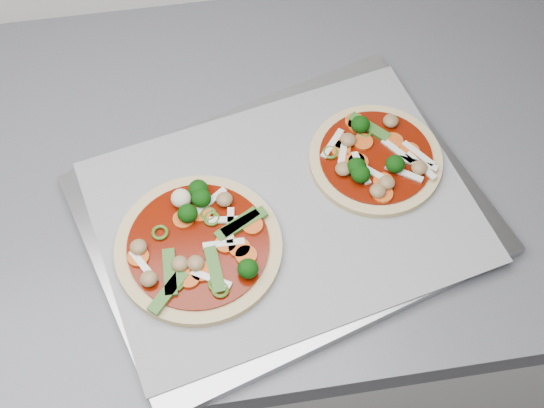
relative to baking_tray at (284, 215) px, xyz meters
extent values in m
cube|color=silver|center=(0.04, 0.08, -0.48)|extent=(3.60, 0.60, 0.86)
cube|color=#59595F|center=(0.04, 0.08, -0.03)|extent=(3.60, 0.60, 0.04)
cube|color=#9B9BA0|center=(0.00, 0.00, 0.00)|extent=(0.54, 0.46, 0.01)
cube|color=gray|center=(0.00, 0.00, 0.01)|extent=(0.50, 0.41, 0.00)
cylinder|color=#D0B380|center=(-0.11, -0.04, 0.01)|extent=(0.22, 0.22, 0.01)
cylinder|color=maroon|center=(-0.11, -0.04, 0.02)|extent=(0.19, 0.19, 0.00)
torus|color=#365314|center=(-0.15, -0.02, 0.03)|extent=(0.03, 0.03, 0.00)
cylinder|color=#D4611A|center=(-0.12, -0.08, 0.03)|extent=(0.03, 0.03, 0.00)
cube|color=silver|center=(-0.10, -0.08, 0.03)|extent=(0.05, 0.03, 0.00)
cylinder|color=#D4611A|center=(-0.18, -0.04, 0.03)|extent=(0.04, 0.04, 0.00)
cylinder|color=#D4611A|center=(-0.12, 0.00, 0.03)|extent=(0.03, 0.03, 0.00)
ellipsoid|color=olive|center=(-0.12, 0.02, 0.03)|extent=(0.03, 0.03, 0.01)
cube|color=silver|center=(-0.07, -0.02, 0.03)|extent=(0.02, 0.05, 0.00)
torus|color=#365314|center=(-0.14, -0.08, 0.03)|extent=(0.02, 0.02, 0.00)
ellipsoid|color=beige|center=(-0.12, 0.02, 0.03)|extent=(0.03, 0.03, 0.02)
ellipsoid|color=#0D3E08|center=(-0.10, 0.02, 0.03)|extent=(0.03, 0.03, 0.02)
torus|color=#365314|center=(-0.09, -0.09, 0.03)|extent=(0.02, 0.02, 0.00)
cube|color=#366420|center=(-0.09, -0.07, 0.03)|extent=(0.02, 0.06, 0.00)
ellipsoid|color=#0D3E08|center=(-0.11, 0.00, 0.03)|extent=(0.03, 0.03, 0.02)
ellipsoid|color=#0D3E08|center=(-0.10, 0.03, 0.03)|extent=(0.03, 0.03, 0.02)
ellipsoid|color=#0D3E08|center=(-0.05, -0.08, 0.03)|extent=(0.03, 0.03, 0.02)
cube|color=#366420|center=(-0.06, -0.02, 0.03)|extent=(0.06, 0.04, 0.00)
ellipsoid|color=olive|center=(-0.07, 0.01, 0.03)|extent=(0.02, 0.02, 0.01)
torus|color=#365314|center=(-0.09, 0.00, 0.03)|extent=(0.03, 0.03, 0.00)
torus|color=#365314|center=(-0.09, -0.10, 0.03)|extent=(0.02, 0.02, 0.00)
cube|color=#366420|center=(-0.15, -0.09, 0.03)|extent=(0.05, 0.05, 0.00)
cylinder|color=#D4611A|center=(-0.10, 0.00, 0.03)|extent=(0.03, 0.03, 0.00)
torus|color=#365314|center=(-0.09, -0.01, 0.03)|extent=(0.03, 0.03, 0.00)
ellipsoid|color=olive|center=(-0.17, -0.03, 0.03)|extent=(0.02, 0.02, 0.01)
cube|color=#366420|center=(-0.14, -0.07, 0.03)|extent=(0.02, 0.06, 0.00)
cylinder|color=#D4611A|center=(-0.06, -0.05, 0.03)|extent=(0.03, 0.03, 0.00)
ellipsoid|color=olive|center=(-0.13, -0.06, 0.03)|extent=(0.03, 0.03, 0.01)
cube|color=silver|center=(-0.09, 0.02, 0.03)|extent=(0.04, 0.03, 0.00)
cube|color=silver|center=(-0.07, -0.01, 0.03)|extent=(0.05, 0.01, 0.00)
cube|color=silver|center=(-0.08, -0.04, 0.03)|extent=(0.05, 0.01, 0.00)
ellipsoid|color=olive|center=(-0.11, -0.06, 0.03)|extent=(0.02, 0.02, 0.01)
cylinder|color=#D4611A|center=(-0.08, -0.04, 0.03)|extent=(0.03, 0.03, 0.00)
cylinder|color=#D4611A|center=(-0.05, -0.06, 0.03)|extent=(0.03, 0.03, 0.00)
cube|color=#366420|center=(-0.05, -0.02, 0.03)|extent=(0.06, 0.04, 0.00)
cylinder|color=#D4611A|center=(-0.11, -0.07, 0.03)|extent=(0.03, 0.03, 0.00)
ellipsoid|color=olive|center=(-0.16, -0.08, 0.03)|extent=(0.02, 0.02, 0.01)
cube|color=silver|center=(-0.17, -0.06, 0.03)|extent=(0.03, 0.05, 0.00)
cylinder|color=#D4611A|center=(-0.04, -0.02, 0.03)|extent=(0.03, 0.03, 0.00)
cylinder|color=#D0B380|center=(0.12, 0.05, 0.01)|extent=(0.20, 0.20, 0.01)
cylinder|color=maroon|center=(0.12, 0.05, 0.02)|extent=(0.16, 0.16, 0.00)
cube|color=silver|center=(0.10, 0.04, 0.02)|extent=(0.02, 0.05, 0.00)
cube|color=silver|center=(0.18, 0.05, 0.02)|extent=(0.03, 0.04, 0.00)
ellipsoid|color=olive|center=(0.08, 0.04, 0.03)|extent=(0.03, 0.03, 0.01)
cylinder|color=#D4611A|center=(0.17, 0.05, 0.02)|extent=(0.03, 0.03, 0.00)
cube|color=silver|center=(0.17, 0.03, 0.02)|extent=(0.05, 0.03, 0.00)
cylinder|color=#D4611A|center=(0.08, 0.07, 0.02)|extent=(0.03, 0.03, 0.00)
ellipsoid|color=olive|center=(0.11, 0.00, 0.03)|extent=(0.02, 0.02, 0.01)
torus|color=#365314|center=(0.12, 0.09, 0.02)|extent=(0.03, 0.03, 0.00)
ellipsoid|color=olive|center=(0.15, 0.10, 0.03)|extent=(0.03, 0.03, 0.01)
cube|color=silver|center=(0.07, 0.08, 0.02)|extent=(0.04, 0.04, 0.00)
cylinder|color=#D4611A|center=(0.15, 0.07, 0.02)|extent=(0.03, 0.03, 0.00)
cube|color=silver|center=(0.11, 0.03, 0.02)|extent=(0.04, 0.04, 0.00)
cylinder|color=#D4611A|center=(0.11, 0.11, 0.02)|extent=(0.03, 0.03, 0.00)
ellipsoid|color=olive|center=(0.14, 0.03, 0.03)|extent=(0.03, 0.03, 0.01)
ellipsoid|color=#0D3E08|center=(0.11, 0.10, 0.03)|extent=(0.03, 0.03, 0.02)
ellipsoid|color=#0D3E08|center=(0.14, 0.03, 0.03)|extent=(0.03, 0.03, 0.02)
cylinder|color=#D4611A|center=(0.11, 0.10, 0.02)|extent=(0.03, 0.03, 0.00)
ellipsoid|color=olive|center=(0.17, 0.02, 0.03)|extent=(0.02, 0.02, 0.01)
cube|color=silver|center=(0.15, 0.05, 0.02)|extent=(0.03, 0.04, 0.00)
cylinder|color=#D4611A|center=(0.10, 0.05, 0.02)|extent=(0.03, 0.03, 0.00)
cylinder|color=#D4611A|center=(0.12, 0.01, 0.02)|extent=(0.03, 0.03, 0.00)
cube|color=silver|center=(0.15, 0.02, 0.02)|extent=(0.04, 0.03, 0.00)
ellipsoid|color=#0D3E08|center=(0.09, 0.03, 0.03)|extent=(0.03, 0.03, 0.02)
cylinder|color=#D4611A|center=(0.10, 0.05, 0.02)|extent=(0.03, 0.03, 0.00)
cube|color=silver|center=(0.17, 0.03, 0.02)|extent=(0.03, 0.05, 0.00)
cube|color=#366420|center=(0.12, 0.10, 0.02)|extent=(0.05, 0.05, 0.00)
ellipsoid|color=olive|center=(0.13, 0.01, 0.03)|extent=(0.03, 0.03, 0.01)
cylinder|color=#D4611A|center=(0.12, 0.00, 0.02)|extent=(0.03, 0.03, 0.00)
ellipsoid|color=olive|center=(0.09, 0.08, 0.03)|extent=(0.02, 0.02, 0.01)
cylinder|color=#D4611A|center=(0.11, 0.07, 0.02)|extent=(0.03, 0.03, 0.00)
cube|color=silver|center=(0.08, 0.07, 0.02)|extent=(0.02, 0.05, 0.00)
cylinder|color=#D4611A|center=(0.09, 0.08, 0.02)|extent=(0.03, 0.03, 0.00)
ellipsoid|color=#0D3E08|center=(0.10, 0.02, 0.03)|extent=(0.03, 0.03, 0.02)
torus|color=#365314|center=(0.07, 0.07, 0.02)|extent=(0.03, 0.03, 0.00)
camera|label=1|loc=(-0.09, -0.46, 0.79)|focal=50.00mm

